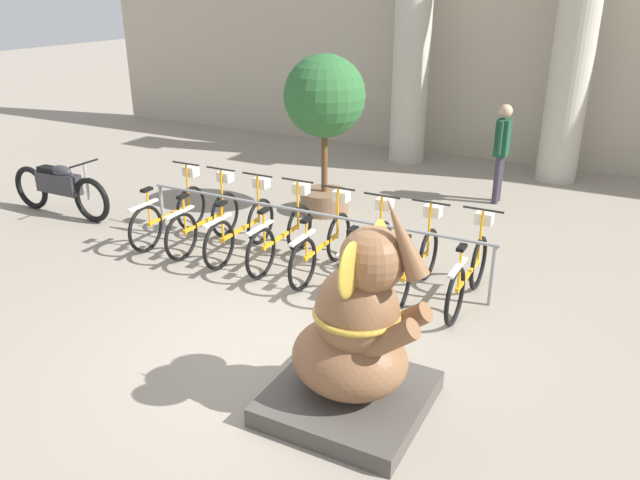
# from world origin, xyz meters

# --- Properties ---
(ground_plane) EXTENTS (60.00, 60.00, 0.00)m
(ground_plane) POSITION_xyz_m (0.00, 0.00, 0.00)
(ground_plane) COLOR gray
(building_facade) EXTENTS (20.00, 0.20, 6.00)m
(building_facade) POSITION_xyz_m (0.00, 8.60, 3.00)
(building_facade) COLOR #B2A893
(building_facade) RESTS_ON ground_plane
(column_left) EXTENTS (0.91, 0.91, 5.16)m
(column_left) POSITION_xyz_m (-1.51, 7.60, 2.62)
(column_left) COLOR #BCB7A8
(column_left) RESTS_ON ground_plane
(column_right) EXTENTS (0.91, 0.91, 5.16)m
(column_right) POSITION_xyz_m (1.51, 7.60, 2.62)
(column_right) COLOR #BCB7A8
(column_right) RESTS_ON ground_plane
(bike_rack) EXTENTS (4.96, 0.05, 0.77)m
(bike_rack) POSITION_xyz_m (-0.81, 1.95, 0.63)
(bike_rack) COLOR gray
(bike_rack) RESTS_ON ground_plane
(bicycle_0) EXTENTS (0.48, 1.66, 1.05)m
(bicycle_0) POSITION_xyz_m (-2.99, 1.85, 0.40)
(bicycle_0) COLOR black
(bicycle_0) RESTS_ON ground_plane
(bicycle_1) EXTENTS (0.48, 1.66, 1.05)m
(bicycle_1) POSITION_xyz_m (-2.37, 1.85, 0.40)
(bicycle_1) COLOR black
(bicycle_1) RESTS_ON ground_plane
(bicycle_2) EXTENTS (0.48, 1.66, 1.05)m
(bicycle_2) POSITION_xyz_m (-1.75, 1.84, 0.40)
(bicycle_2) COLOR black
(bicycle_2) RESTS_ON ground_plane
(bicycle_3) EXTENTS (0.48, 1.66, 1.05)m
(bicycle_3) POSITION_xyz_m (-1.12, 1.87, 0.40)
(bicycle_3) COLOR black
(bicycle_3) RESTS_ON ground_plane
(bicycle_4) EXTENTS (0.48, 1.66, 1.05)m
(bicycle_4) POSITION_xyz_m (-0.50, 1.83, 0.40)
(bicycle_4) COLOR black
(bicycle_4) RESTS_ON ground_plane
(bicycle_5) EXTENTS (0.48, 1.66, 1.05)m
(bicycle_5) POSITION_xyz_m (0.12, 1.80, 0.40)
(bicycle_5) COLOR black
(bicycle_5) RESTS_ON ground_plane
(bicycle_6) EXTENTS (0.48, 1.66, 1.05)m
(bicycle_6) POSITION_xyz_m (0.75, 1.83, 0.40)
(bicycle_6) COLOR black
(bicycle_6) RESTS_ON ground_plane
(bicycle_7) EXTENTS (0.48, 1.66, 1.05)m
(bicycle_7) POSITION_xyz_m (1.37, 1.86, 0.40)
(bicycle_7) COLOR black
(bicycle_7) RESTS_ON ground_plane
(elephant_statue) EXTENTS (1.32, 1.32, 2.03)m
(elephant_statue) POSITION_xyz_m (1.03, -0.52, 0.68)
(elephant_statue) COLOR #4C4742
(elephant_statue) RESTS_ON ground_plane
(motorcycle) EXTENTS (2.08, 0.55, 0.95)m
(motorcycle) POSITION_xyz_m (-5.22, 1.82, 0.47)
(motorcycle) COLOR black
(motorcycle) RESTS_ON ground_plane
(person_pedestrian) EXTENTS (0.22, 0.47, 1.67)m
(person_pedestrian) POSITION_xyz_m (0.82, 5.73, 1.00)
(person_pedestrian) COLOR #383342
(person_pedestrian) RESTS_ON ground_plane
(potted_tree) EXTENTS (1.27, 1.27, 2.51)m
(potted_tree) POSITION_xyz_m (-1.56, 3.93, 1.71)
(potted_tree) COLOR brown
(potted_tree) RESTS_ON ground_plane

